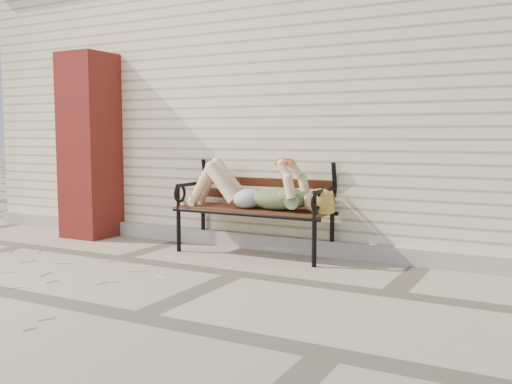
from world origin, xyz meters
The scene contains 6 objects.
ground centered at (0.00, 0.00, 0.00)m, with size 80.00×80.00×0.00m, color gray.
house_wall centered at (0.00, 3.00, 1.50)m, with size 8.00×4.00×3.00m, color beige.
foundation_strip centered at (0.00, 0.97, 0.07)m, with size 8.00×0.10×0.15m, color #A29D92.
brick_pillar centered at (-2.30, 0.75, 1.00)m, with size 0.50×0.50×2.00m, color #AF2927.
garden_bench centered at (-0.25, 0.83, 0.58)m, with size 1.59×0.63×1.03m.
reading_woman centered at (-0.24, 0.70, 0.61)m, with size 1.50×0.34×0.47m.
Camera 1 is at (2.25, -3.92, 1.11)m, focal length 40.00 mm.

